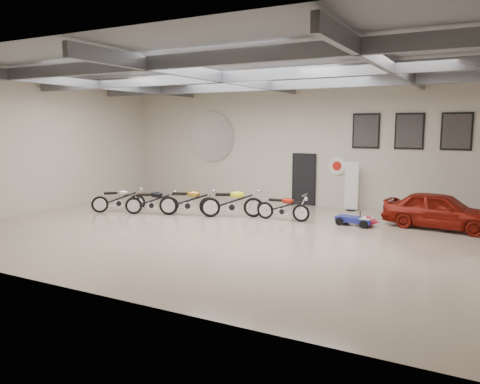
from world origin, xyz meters
The scene contains 19 objects.
floor centered at (0.00, 0.00, 0.00)m, with size 16.00×12.00×0.01m, color tan.
ceiling centered at (0.00, 0.00, 5.00)m, with size 16.00×12.00×0.01m, color slate.
back_wall centered at (0.00, 6.00, 2.50)m, with size 16.00×0.02×5.00m, color beige.
left_wall centered at (-8.00, 0.00, 2.50)m, with size 0.02×12.00×5.00m, color beige.
ceiling_beams centered at (0.00, 0.00, 4.75)m, with size 15.80×11.80×0.32m, color slate, non-canonical shape.
door centered at (0.50, 5.95, 1.05)m, with size 0.92×0.08×2.10m, color black.
logo_plaque centered at (-4.00, 5.95, 2.80)m, with size 2.30×0.06×1.16m, color silver, non-canonical shape.
poster_left centered at (3.00, 5.96, 3.10)m, with size 1.05×0.08×1.35m, color black, non-canonical shape.
poster_mid centered at (4.60, 5.96, 3.10)m, with size 1.05×0.08×1.35m, color black, non-canonical shape.
poster_right centered at (6.20, 5.96, 3.10)m, with size 1.05×0.08×1.35m, color black, non-canonical shape.
oil_sign centered at (1.90, 5.95, 1.70)m, with size 0.72×0.10×0.72m, color white, non-canonical shape.
banner_stand centered at (2.62, 5.50, 0.95)m, with size 0.52×0.21×1.91m, color white, non-canonical shape.
motorcycle_silver centered at (-5.22, 1.02, 0.52)m, with size 1.98×0.61×1.03m, color silver, non-canonical shape.
motorcycle_black centered at (-3.79, 1.27, 0.51)m, with size 1.97×0.61×1.02m, color silver, non-canonical shape.
motorcycle_gold centered at (-2.41, 1.66, 0.57)m, with size 2.18×0.67×1.13m, color silver, non-canonical shape.
motorcycle_yellow centered at (-0.84, 2.15, 0.58)m, with size 2.22×0.69×1.16m, color silver, non-canonical shape.
motorcycle_red centered at (1.02, 2.49, 0.49)m, with size 1.89×0.59×0.98m, color silver, non-canonical shape.
go_kart centered at (3.59, 2.81, 0.27)m, with size 1.48×0.67×0.54m, color navy, non-canonical shape.
vintage_car centered at (6.00, 3.65, 0.60)m, with size 3.50×1.41×1.19m, color maroon.
Camera 1 is at (7.31, -12.45, 3.29)m, focal length 35.00 mm.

